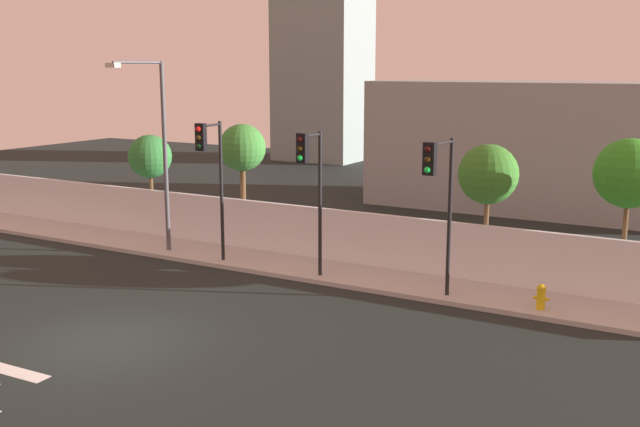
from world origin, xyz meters
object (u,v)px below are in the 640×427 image
at_px(traffic_light_center, 439,185).
at_px(traffic_light_right, 211,162).
at_px(roadside_tree_leftmost, 150,157).
at_px(roadside_tree_midleft, 242,149).
at_px(traffic_light_left, 310,173).
at_px(street_lamp_curbside, 158,140).
at_px(fire_hydrant, 541,296).
at_px(roadside_tree_midright, 488,175).
at_px(roadside_tree_rightmost, 629,174).

xyz_separation_m(traffic_light_center, traffic_light_right, (-8.18, 0.21, 0.11)).
xyz_separation_m(traffic_light_center, roadside_tree_leftmost, (-14.29, 3.94, -0.48)).
height_order(roadside_tree_leftmost, roadside_tree_midleft, roadside_tree_midleft).
height_order(traffic_light_left, roadside_tree_leftmost, traffic_light_left).
xyz_separation_m(traffic_light_left, traffic_light_center, (4.33, -0.27, 0.01)).
bearing_deg(street_lamp_curbside, fire_hydrant, 0.49).
height_order(traffic_light_right, roadside_tree_leftmost, traffic_light_right).
relative_size(roadside_tree_leftmost, roadside_tree_midleft, 0.86).
relative_size(traffic_light_left, fire_hydrant, 6.46).
distance_m(traffic_light_left, roadside_tree_midleft, 6.38).
bearing_deg(roadside_tree_midright, roadside_tree_leftmost, -180.00).
bearing_deg(traffic_light_right, roadside_tree_rightmost, 16.48).
relative_size(street_lamp_curbside, roadside_tree_rightmost, 1.44).
height_order(roadside_tree_midleft, roadside_tree_rightmost, roadside_tree_rightmost).
bearing_deg(traffic_light_center, roadside_tree_midright, 87.13).
xyz_separation_m(fire_hydrant, roadside_tree_leftmost, (-17.08, 3.11, 2.55)).
height_order(traffic_light_center, fire_hydrant, traffic_light_center).
height_order(traffic_light_left, street_lamp_curbside, street_lamp_curbside).
distance_m(traffic_light_right, street_lamp_curbside, 2.85).
relative_size(traffic_light_right, fire_hydrant, 6.69).
height_order(traffic_light_left, roadside_tree_midright, traffic_light_left).
bearing_deg(fire_hydrant, roadside_tree_midleft, 165.85).
distance_m(fire_hydrant, roadside_tree_midleft, 13.10).
xyz_separation_m(street_lamp_curbside, roadside_tree_midleft, (1.38, 3.23, -0.54)).
bearing_deg(roadside_tree_rightmost, roadside_tree_midright, 180.00).
bearing_deg(roadside_tree_leftmost, street_lamp_curbside, -43.82).
bearing_deg(traffic_light_left, roadside_tree_leftmost, 159.73).
bearing_deg(fire_hydrant, roadside_tree_rightmost, 61.94).
relative_size(traffic_light_left, roadside_tree_rightmost, 0.98).
relative_size(street_lamp_curbside, roadside_tree_midright, 1.57).
distance_m(traffic_light_left, roadside_tree_rightmost, 9.52).
bearing_deg(roadside_tree_midleft, traffic_light_left, -35.20).
xyz_separation_m(traffic_light_left, street_lamp_curbside, (-6.60, 0.45, 0.67)).
xyz_separation_m(traffic_light_right, roadside_tree_midleft, (-1.37, 3.73, 0.01)).
bearing_deg(traffic_light_right, traffic_light_center, -1.47).
distance_m(traffic_light_center, roadside_tree_leftmost, 14.83).
relative_size(roadside_tree_midright, roadside_tree_rightmost, 0.92).
height_order(fire_hydrant, roadside_tree_midright, roadside_tree_midright).
xyz_separation_m(fire_hydrant, roadside_tree_midleft, (-12.33, 3.11, 3.15)).
height_order(traffic_light_left, traffic_light_center, traffic_light_left).
xyz_separation_m(traffic_light_left, roadside_tree_leftmost, (-9.96, 3.68, -0.47)).
bearing_deg(traffic_light_center, traffic_light_right, 178.53).
height_order(traffic_light_left, traffic_light_right, traffic_light_right).
xyz_separation_m(traffic_light_right, street_lamp_curbside, (-2.75, 0.51, 0.55)).
bearing_deg(fire_hydrant, street_lamp_curbside, -179.51).
bearing_deg(roadside_tree_rightmost, traffic_light_center, -138.45).
height_order(traffic_light_right, fire_hydrant, traffic_light_right).
bearing_deg(traffic_light_center, roadside_tree_midleft, 157.54).
height_order(traffic_light_left, roadside_tree_rightmost, traffic_light_left).
distance_m(traffic_light_right, roadside_tree_leftmost, 7.19).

